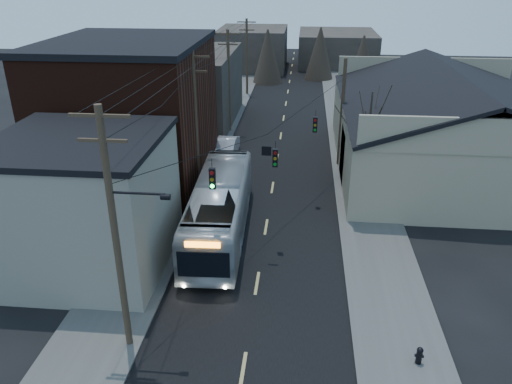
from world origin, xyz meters
TOP-DOWN VIEW (x-y plane):
  - road_surface at (0.00, 30.00)m, footprint 9.00×110.00m
  - sidewalk_left at (-6.50, 30.00)m, footprint 4.00×110.00m
  - sidewalk_right at (6.50, 30.00)m, footprint 4.00×110.00m
  - building_clapboard at (-9.00, 9.00)m, footprint 8.00×8.00m
  - building_brick at (-10.00, 20.00)m, footprint 10.00×12.00m
  - building_left_far at (-9.50, 36.00)m, footprint 9.00×14.00m
  - warehouse at (13.00, 25.00)m, footprint 16.16×20.60m
  - building_far_left at (-6.00, 65.00)m, footprint 10.00×12.00m
  - building_far_right at (7.00, 70.00)m, footprint 12.00×14.00m
  - bare_tree at (6.50, 20.00)m, footprint 0.40×0.40m
  - utility_lines at (-3.11, 24.14)m, footprint 11.24×45.28m
  - bus at (-2.68, 12.88)m, footprint 3.39×12.61m
  - parked_car at (-4.30, 26.02)m, footprint 1.75×4.67m
  - fire_hydrant at (7.04, 2.96)m, footprint 0.37×0.27m

SIDE VIEW (x-z plane):
  - road_surface at x=0.00m, z-range 0.00..0.02m
  - sidewalk_left at x=-6.50m, z-range 0.00..0.12m
  - sidewalk_right at x=6.50m, z-range 0.00..0.12m
  - fire_hydrant at x=7.04m, z-range 0.15..0.92m
  - parked_car at x=-4.30m, z-range 0.00..1.52m
  - bus at x=-2.68m, z-range 0.00..3.48m
  - building_far_right at x=7.00m, z-range 0.00..5.00m
  - warehouse at x=13.00m, z-range -1.17..6.56m
  - building_far_left at x=-6.00m, z-range 0.00..6.00m
  - building_clapboard at x=-9.00m, z-range 0.00..7.00m
  - building_left_far at x=-9.50m, z-range 0.00..7.00m
  - bare_tree at x=6.50m, z-range 0.00..7.20m
  - utility_lines at x=-3.11m, z-range -0.30..10.20m
  - building_brick at x=-10.00m, z-range 0.00..10.00m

